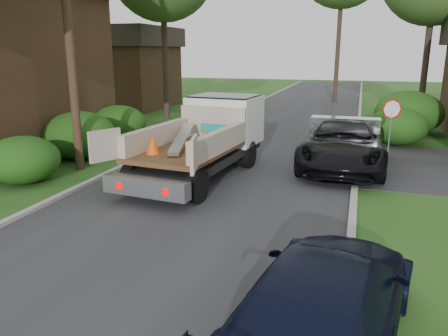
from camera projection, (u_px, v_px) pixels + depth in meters
ground at (158, 244)px, 9.72m from camera, size 120.00×120.00×0.00m
road at (258, 150)px, 18.95m from camera, size 8.00×90.00×0.02m
curb_left at (172, 143)px, 20.10m from camera, size 0.20×90.00×0.12m
curb_right at (357, 155)px, 17.76m from camera, size 0.20×90.00×0.12m
stop_sign at (391, 118)px, 16.08m from camera, size 0.71×0.32×2.48m
utility_pole at (68, 20)px, 14.55m from camera, size 2.42×1.25×10.00m
house_left_far at (121, 66)px, 33.10m from camera, size 7.56×7.56×6.00m
hedge_left_a at (23, 160)px, 14.07m from camera, size 2.34×2.34×1.53m
hedge_left_b at (80, 135)px, 17.34m from camera, size 2.86×2.86×1.87m
hedge_left_c at (119, 123)px, 20.67m from camera, size 2.60×2.60×1.70m
hedge_right_a at (398, 126)px, 19.83m from camera, size 2.60×2.60×1.70m
hedge_right_b at (409, 113)px, 22.34m from camera, size 3.38×3.38×2.21m
flatbed_truck at (211, 132)px, 15.31m from camera, size 3.48×7.05×2.58m
black_pickup at (343, 144)px, 15.93m from camera, size 2.96×6.32×1.75m
navy_suv at (325, 301)px, 6.13m from camera, size 2.91×5.44×1.50m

